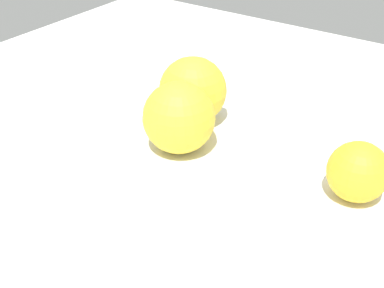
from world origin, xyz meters
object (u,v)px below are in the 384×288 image
object	(u,v)px
orange_in_bowl_0	(193,90)
orange_in_bowl_1	(179,118)
orange_loose_0	(358,172)
fruit_bowl	(192,148)

from	to	relation	value
orange_in_bowl_0	orange_in_bowl_1	bearing A→B (deg)	21.53
orange_in_bowl_1	orange_loose_0	size ratio (longest dim) A/B	1.17
orange_in_bowl_1	orange_loose_0	world-z (taller)	orange_in_bowl_1
orange_in_bowl_0	orange_in_bowl_1	world-z (taller)	orange_in_bowl_0
fruit_bowl	orange_in_bowl_0	bearing A→B (deg)	-147.34
fruit_bowl	orange_in_bowl_0	xyz separation A→B (cm)	(-2.28, -1.46, 6.64)
fruit_bowl	orange_in_bowl_1	xyz separation A→B (cm)	(4.06, 1.04, 6.56)
orange_in_bowl_0	fruit_bowl	bearing A→B (deg)	32.66
orange_in_bowl_1	orange_loose_0	xyz separation A→B (cm)	(-8.94, 18.20, -5.28)
orange_in_bowl_0	orange_loose_0	size ratio (longest dim) A/B	1.19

